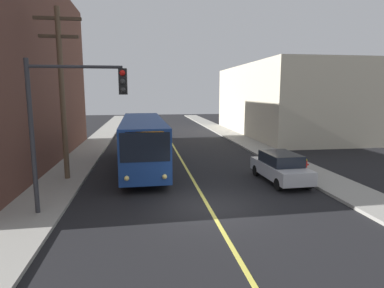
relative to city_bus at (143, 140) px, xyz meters
name	(u,v)px	position (x,y,z in m)	size (l,w,h in m)	color
ground_plane	(209,207)	(2.75, -7.99, -1.82)	(120.00, 120.00, 0.00)	black
sidewalk_left	(79,162)	(-4.50, 2.01, -1.74)	(2.50, 90.00, 0.15)	gray
sidewalk_right	(275,156)	(10.00, 2.01, -1.74)	(2.50, 90.00, 0.15)	gray
lane_stripe_center	(175,148)	(2.75, 7.01, -1.81)	(0.16, 60.00, 0.01)	#D8CC4C
building_right_warehouse	(290,100)	(17.25, 15.14, 2.17)	(12.00, 21.30, 7.98)	beige
city_bus	(143,140)	(0.00, 0.00, 0.00)	(2.76, 12.19, 3.20)	navy
parked_car_silver	(280,167)	(7.44, -4.66, -0.98)	(1.93, 4.45, 1.62)	#B7B7BC
utility_pole_near	(62,87)	(-4.22, -2.65, 3.38)	(2.40, 0.28, 9.13)	brown
traffic_signal_left_corner	(72,108)	(-2.66, -7.94, 2.49)	(3.75, 0.48, 6.00)	#2D2D33
fire_hydrant	(305,165)	(9.60, -3.34, -1.23)	(0.44, 0.26, 0.84)	red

